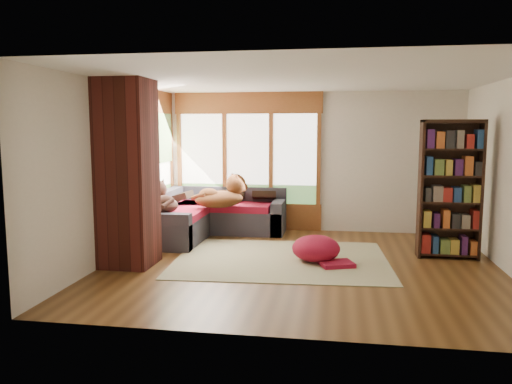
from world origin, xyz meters
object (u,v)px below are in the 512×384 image
(area_rug, at_px, (281,259))
(dog_tan, at_px, (223,193))
(sectional_sofa, at_px, (199,219))
(bookshelf, at_px, (450,190))
(pouf, at_px, (316,248))
(dog_brindle, at_px, (161,199))
(brick_chimney, at_px, (127,174))

(area_rug, bearing_deg, dog_tan, 131.82)
(sectional_sofa, distance_m, area_rug, 2.20)
(sectional_sofa, height_order, bookshelf, bookshelf)
(pouf, height_order, dog_brindle, dog_brindle)
(brick_chimney, bearing_deg, bookshelf, 13.92)
(dog_tan, relative_size, dog_brindle, 1.13)
(brick_chimney, relative_size, dog_tan, 2.50)
(bookshelf, bearing_deg, area_rug, -168.22)
(brick_chimney, height_order, bookshelf, brick_chimney)
(area_rug, relative_size, dog_tan, 2.97)
(bookshelf, distance_m, dog_tan, 3.71)
(pouf, bearing_deg, dog_tan, 141.82)
(brick_chimney, bearing_deg, sectional_sofa, 77.71)
(bookshelf, distance_m, pouf, 2.17)
(sectional_sofa, relative_size, dog_brindle, 2.38)
(area_rug, xyz_separation_m, dog_tan, (-1.17, 1.31, 0.79))
(area_rug, height_order, dog_tan, dog_tan)
(sectional_sofa, height_order, dog_brindle, dog_brindle)
(area_rug, distance_m, dog_brindle, 2.31)
(pouf, bearing_deg, bookshelf, 15.08)
(dog_brindle, bearing_deg, brick_chimney, 144.98)
(brick_chimney, height_order, sectional_sofa, brick_chimney)
(brick_chimney, height_order, pouf, brick_chimney)
(pouf, xyz_separation_m, dog_brindle, (-2.59, 0.68, 0.56))
(sectional_sofa, relative_size, area_rug, 0.71)
(bookshelf, xyz_separation_m, dog_brindle, (-4.53, 0.15, -0.27))
(brick_chimney, xyz_separation_m, area_rug, (2.10, 0.62, -1.29))
(bookshelf, bearing_deg, dog_brindle, 178.05)
(brick_chimney, bearing_deg, area_rug, 16.36)
(sectional_sofa, height_order, dog_tan, dog_tan)
(area_rug, xyz_separation_m, bookshelf, (2.44, 0.51, 1.02))
(brick_chimney, bearing_deg, dog_tan, 64.44)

